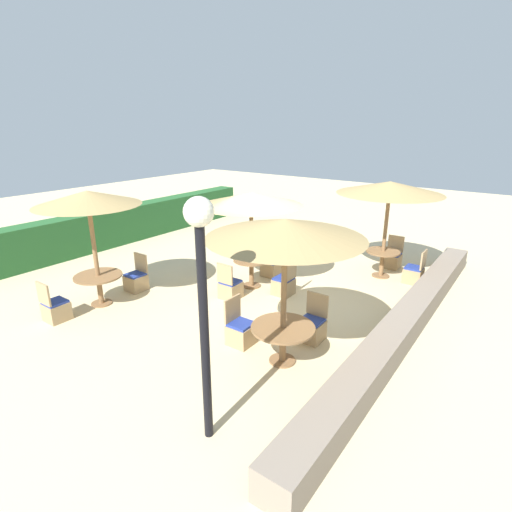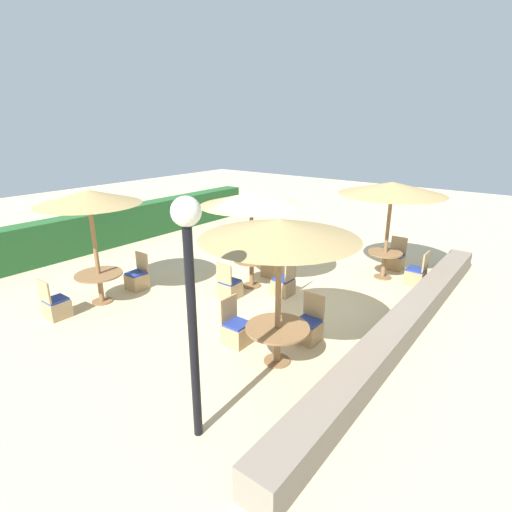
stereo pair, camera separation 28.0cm
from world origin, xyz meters
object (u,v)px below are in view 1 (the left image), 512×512
(parasol_center, at_px, (251,199))
(parasol_back_left, at_px, (88,199))
(patio_chair_front_left_north, at_px, (241,331))
(round_table_back_left, at_px, (99,281))
(patio_chair_front_right_south, at_px, (414,274))
(round_table_front_left, at_px, (283,334))
(lamp_post, at_px, (202,276))
(patio_chair_center_south, at_px, (284,285))
(patio_chair_front_right_east, at_px, (392,259))
(round_table_center, at_px, (251,266))
(patio_chair_center_east, at_px, (271,267))
(patio_chair_front_left_east, at_px, (312,328))
(patio_chair_center_west, at_px, (230,288))
(parasol_front_left, at_px, (285,229))
(parasol_front_right, at_px, (390,188))
(patio_chair_back_left_east, at_px, (136,280))
(patio_chair_back_left_west, at_px, (56,309))
(round_table_front_right, at_px, (382,257))

(parasol_center, relative_size, parasol_back_left, 0.96)
(patio_chair_front_left_north, bearing_deg, round_table_back_left, -81.89)
(patio_chair_front_right_south, bearing_deg, round_table_front_left, 170.73)
(lamp_post, distance_m, patio_chair_center_south, 5.35)
(parasol_center, distance_m, patio_chair_front_right_east, 4.84)
(round_table_center, distance_m, patio_chair_center_east, 0.99)
(patio_chair_front_left_east, xyz_separation_m, patio_chair_center_west, (0.58, 2.56, 0.00))
(parasol_front_left, height_order, parasol_front_right, parasol_front_right)
(round_table_front_left, xyz_separation_m, parasol_center, (2.47, 2.53, 1.74))
(parasol_back_left, height_order, patio_chair_front_right_east, parasol_back_left)
(patio_chair_front_left_east, relative_size, patio_chair_center_east, 1.00)
(round_table_back_left, distance_m, patio_chair_front_right_south, 8.02)
(patio_chair_back_left_east, xyz_separation_m, patio_chair_front_right_east, (5.53, -4.76, 0.00))
(lamp_post, xyz_separation_m, patio_chair_front_left_east, (3.09, 0.08, -2.09))
(patio_chair_front_left_east, relative_size, patio_chair_front_left_north, 1.00)
(round_table_front_left, relative_size, patio_chair_back_left_east, 1.22)
(patio_chair_center_west, xyz_separation_m, patio_chair_center_east, (1.85, 0.03, 0.00))
(parasol_center, relative_size, parasol_front_right, 0.94)
(patio_chair_front_left_north, relative_size, patio_chair_center_south, 1.00)
(parasol_front_left, distance_m, patio_chair_back_left_west, 5.53)
(round_table_center, height_order, patio_chair_back_left_east, patio_chair_back_left_east)
(round_table_front_right, relative_size, patio_chair_front_right_south, 0.99)
(patio_chair_center_west, relative_size, round_table_back_left, 0.86)
(round_table_front_right, bearing_deg, round_table_back_left, 140.05)
(round_table_back_left, relative_size, parasol_front_right, 0.39)
(patio_chair_front_right_east, bearing_deg, patio_chair_front_right_south, 135.21)
(patio_chair_center_east, relative_size, patio_chair_front_right_east, 1.00)
(patio_chair_front_left_east, bearing_deg, parasol_center, -29.88)
(patio_chair_center_west, bearing_deg, patio_chair_center_east, 90.97)
(patio_chair_front_right_south, bearing_deg, patio_chair_front_left_east, 169.37)
(patio_chair_front_left_east, distance_m, round_table_center, 3.00)
(round_table_front_left, height_order, round_table_back_left, round_table_back_left)
(round_table_front_left, distance_m, patio_chair_center_south, 2.97)
(parasol_back_left, distance_m, round_table_back_left, 1.94)
(patio_chair_center_east, bearing_deg, patio_chair_back_left_west, 65.22)
(patio_chair_front_left_north, bearing_deg, patio_chair_front_left_east, 132.06)
(lamp_post, height_order, round_table_back_left, lamp_post)
(round_table_back_left, bearing_deg, patio_chair_back_left_east, -0.16)
(round_table_center, bearing_deg, parasol_front_left, -134.33)
(parasol_back_left, bearing_deg, round_table_center, -37.08)
(lamp_post, height_order, parasol_center, lamp_post)
(round_table_front_left, xyz_separation_m, parasol_front_right, (5.17, 0.02, 1.91))
(parasol_front_right, bearing_deg, patio_chair_front_right_east, -0.54)
(parasol_back_left, xyz_separation_m, round_table_front_right, (5.67, -4.75, -1.97))
(parasol_front_left, height_order, round_table_front_left, parasol_front_left)
(patio_chair_center_west, height_order, patio_chair_front_right_east, same)
(patio_chair_front_left_east, xyz_separation_m, patio_chair_center_east, (2.43, 2.59, 0.00))
(parasol_center, height_order, round_table_center, parasol_center)
(parasol_front_left, bearing_deg, patio_chair_front_right_south, -9.27)
(parasol_back_left, height_order, round_table_back_left, parasol_back_left)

